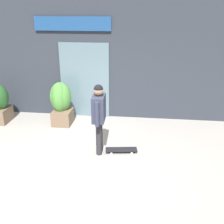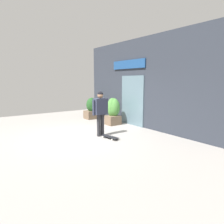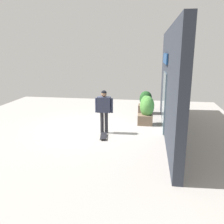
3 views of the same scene
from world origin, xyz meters
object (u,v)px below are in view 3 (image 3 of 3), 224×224
Objects in this scene: skateboard at (104,136)px; planter_box_left at (146,109)px; skateboarder at (104,107)px; planter_box_right at (146,101)px.

planter_box_left reaches higher than skateboard.
planter_box_left is at bearing 129.43° from skateboarder.
skateboarder reaches higher than planter_box_right.
skateboarder is at bearing 179.66° from skateboard.
planter_box_left is (-1.35, 1.53, -0.34)m from skateboarder.
planter_box_right reaches higher than skateboard.
skateboarder reaches higher than skateboard.
skateboarder is 3.51m from planter_box_right.
skateboard is (0.50, 0.07, -0.93)m from skateboarder.
planter_box_right is at bearing -177.59° from planter_box_left.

